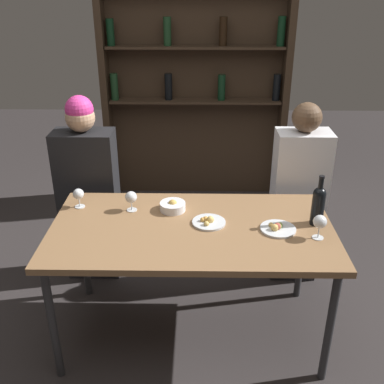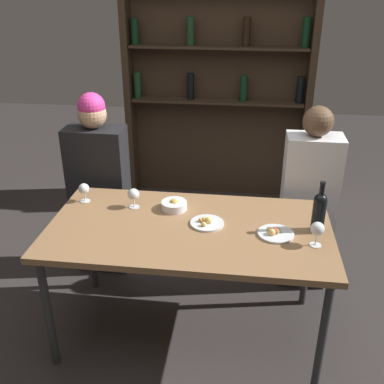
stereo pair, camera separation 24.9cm
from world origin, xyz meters
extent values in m
plane|color=#332D2D|center=(0.00, 0.00, 0.00)|extent=(10.00, 10.00, 0.00)
cube|color=olive|center=(0.00, 0.00, 0.72)|extent=(1.55, 0.82, 0.04)
cylinder|color=#2D2D30|center=(-0.71, -0.35, 0.35)|extent=(0.04, 0.04, 0.70)
cylinder|color=#2D2D30|center=(0.71, -0.35, 0.35)|extent=(0.04, 0.04, 0.70)
cylinder|color=#2D2D30|center=(-0.71, 0.35, 0.35)|extent=(0.04, 0.04, 0.70)
cylinder|color=#2D2D30|center=(0.71, 0.35, 0.35)|extent=(0.04, 0.04, 0.70)
cube|color=#38281C|center=(0.00, 1.99, 1.02)|extent=(1.61, 0.02, 2.04)
cube|color=#38281C|center=(-0.80, 1.88, 1.02)|extent=(0.06, 0.18, 2.04)
cube|color=#38281C|center=(0.80, 1.88, 1.02)|extent=(0.06, 0.18, 2.04)
cube|color=#38281C|center=(0.00, 1.88, 0.95)|extent=(1.53, 0.18, 0.02)
cylinder|color=#19381E|center=(-0.72, 1.87, 1.08)|extent=(0.07, 0.07, 0.23)
cylinder|color=black|center=(-0.24, 1.89, 1.08)|extent=(0.07, 0.07, 0.23)
cylinder|color=black|center=(0.24, 1.88, 1.07)|extent=(0.07, 0.07, 0.23)
cylinder|color=black|center=(0.73, 1.88, 1.08)|extent=(0.07, 0.07, 0.23)
cube|color=#38281C|center=(0.00, 1.88, 1.42)|extent=(1.53, 0.18, 0.02)
cylinder|color=black|center=(-0.72, 1.88, 1.54)|extent=(0.07, 0.07, 0.22)
cylinder|color=#19381E|center=(-0.24, 1.89, 1.55)|extent=(0.07, 0.07, 0.23)
cylinder|color=black|center=(0.24, 1.88, 1.55)|extent=(0.07, 0.07, 0.24)
cylinder|color=black|center=(0.72, 1.87, 1.55)|extent=(0.07, 0.07, 0.24)
cylinder|color=black|center=(0.68, 0.04, 0.83)|extent=(0.07, 0.07, 0.18)
sphere|color=black|center=(0.68, 0.04, 0.92)|extent=(0.07, 0.07, 0.07)
cylinder|color=black|center=(0.68, 0.04, 0.97)|extent=(0.03, 0.03, 0.09)
cylinder|color=black|center=(0.68, 0.04, 1.02)|extent=(0.03, 0.03, 0.01)
cylinder|color=silver|center=(-0.67, 0.22, 0.74)|extent=(0.06, 0.06, 0.00)
cylinder|color=silver|center=(-0.67, 0.22, 0.77)|extent=(0.01, 0.01, 0.06)
sphere|color=silver|center=(-0.67, 0.22, 0.82)|extent=(0.06, 0.06, 0.06)
cylinder|color=silver|center=(0.66, -0.11, 0.74)|extent=(0.06, 0.06, 0.00)
cylinder|color=silver|center=(0.66, -0.11, 0.78)|extent=(0.01, 0.01, 0.07)
sphere|color=silver|center=(0.66, -0.11, 0.84)|extent=(0.07, 0.07, 0.07)
cylinder|color=silver|center=(-0.35, 0.18, 0.74)|extent=(0.06, 0.06, 0.00)
cylinder|color=silver|center=(-0.35, 0.18, 0.77)|extent=(0.01, 0.01, 0.06)
sphere|color=silver|center=(-0.35, 0.18, 0.82)|extent=(0.07, 0.07, 0.07)
cylinder|color=silver|center=(0.09, 0.04, 0.75)|extent=(0.19, 0.19, 0.01)
sphere|color=#E5BC66|center=(0.10, 0.04, 0.76)|extent=(0.04, 0.04, 0.04)
sphere|color=gold|center=(0.08, 0.04, 0.76)|extent=(0.03, 0.03, 0.03)
sphere|color=#E5BC66|center=(0.08, -0.01, 0.76)|extent=(0.03, 0.03, 0.03)
sphere|color=gold|center=(0.06, 0.04, 0.76)|extent=(0.03, 0.03, 0.03)
cylinder|color=silver|center=(0.47, -0.03, 0.75)|extent=(0.19, 0.19, 0.01)
sphere|color=#E5BC66|center=(0.44, -0.05, 0.76)|extent=(0.04, 0.04, 0.04)
sphere|color=#E5BC66|center=(0.43, -0.01, 0.76)|extent=(0.03, 0.03, 0.03)
sphere|color=#99B256|center=(0.47, -0.03, 0.76)|extent=(0.03, 0.03, 0.03)
sphere|color=#B74C3D|center=(0.46, -0.03, 0.76)|extent=(0.04, 0.04, 0.04)
sphere|color=#99B256|center=(0.47, -0.02, 0.76)|extent=(0.03, 0.03, 0.03)
cylinder|color=white|center=(-0.11, 0.19, 0.76)|extent=(0.15, 0.15, 0.05)
sphere|color=gold|center=(-0.11, 0.19, 0.78)|extent=(0.05, 0.05, 0.05)
cube|color=#26262B|center=(-0.71, 0.62, 0.23)|extent=(0.36, 0.22, 0.45)
cube|color=black|center=(-0.71, 0.62, 0.76)|extent=(0.40, 0.22, 0.62)
sphere|color=tan|center=(-0.71, 0.62, 1.17)|extent=(0.19, 0.19, 0.19)
sphere|color=#EA3893|center=(-0.71, 0.62, 1.22)|extent=(0.18, 0.18, 0.18)
cube|color=#26262B|center=(0.71, 0.62, 0.23)|extent=(0.32, 0.22, 0.45)
cube|color=white|center=(0.71, 0.62, 0.76)|extent=(0.35, 0.22, 0.63)
sphere|color=brown|center=(0.71, 0.62, 1.17)|extent=(0.19, 0.19, 0.19)
camera|label=1|loc=(0.04, -2.12, 1.98)|focal=42.00mm
camera|label=2|loc=(0.28, -2.10, 1.98)|focal=42.00mm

